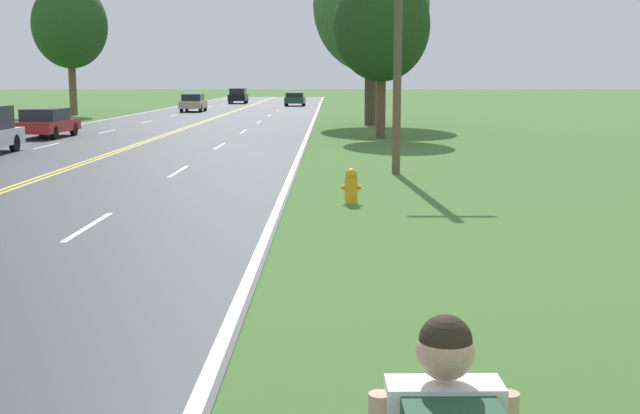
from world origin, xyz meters
TOP-DOWN VIEW (x-y plane):
  - fire_hydrant at (8.58, 19.44)m, footprint 0.45×0.29m
  - utility_pole_midground at (10.03, 25.08)m, footprint 1.80×0.24m
  - tree_left_verge at (-11.23, 62.10)m, footprint 5.50×5.50m
  - tree_behind_sign at (10.45, 49.45)m, footprint 6.75×6.75m
  - tree_mid_treeline at (10.44, 39.16)m, footprint 4.41×4.41m
  - car_red_sedan_mid_near at (-5.20, 39.19)m, footprint 1.90×4.26m
  - car_champagne_sedan_mid_far at (-3.26, 68.24)m, footprint 1.78×4.14m
  - car_dark_green_hatchback_receding at (4.54, 82.13)m, footprint 1.99×3.51m
  - car_black_van_distant at (-2.01, 89.86)m, footprint 1.92×4.31m

SIDE VIEW (x-z plane):
  - fire_hydrant at x=8.58m, z-range 0.01..0.80m
  - car_red_sedan_mid_near at x=-5.20m, z-range 0.03..1.39m
  - car_dark_green_hatchback_receding at x=4.54m, z-range 0.06..1.38m
  - car_champagne_sedan_mid_far at x=-3.26m, z-range 0.03..1.50m
  - car_black_van_distant at x=-2.01m, z-range 0.05..1.70m
  - utility_pole_midground at x=10.03m, z-range 0.15..7.91m
  - tree_mid_treeline at x=10.44m, z-range 1.28..8.95m
  - tree_left_verge at x=-11.23m, z-range 1.70..11.49m
  - tree_behind_sign at x=10.45m, z-range 1.52..12.37m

